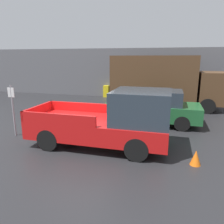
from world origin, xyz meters
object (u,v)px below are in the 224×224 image
(pickup_truck, at_px, (112,121))
(delivery_truck, at_px, (162,80))
(parking_sign, at_px, (13,108))
(car, at_px, (153,107))
(newspaper_box, at_px, (106,91))
(traffic_cone, at_px, (196,158))

(pickup_truck, xyz_separation_m, delivery_truck, (1.42, 7.43, 0.80))
(parking_sign, bearing_deg, delivery_truck, 51.93)
(car, relative_size, newspaper_box, 4.75)
(pickup_truck, height_order, parking_sign, parking_sign)
(parking_sign, distance_m, newspaper_box, 10.25)
(car, xyz_separation_m, delivery_truck, (0.20, 3.99, 0.95))
(pickup_truck, relative_size, newspaper_box, 5.29)
(pickup_truck, relative_size, car, 1.11)
(parking_sign, height_order, newspaper_box, parking_sign)
(traffic_cone, bearing_deg, car, 112.17)
(delivery_truck, bearing_deg, pickup_truck, -100.84)
(delivery_truck, relative_size, parking_sign, 3.26)
(pickup_truck, xyz_separation_m, newspaper_box, (-3.29, 10.25, -0.52))
(pickup_truck, bearing_deg, newspaper_box, 107.78)
(newspaper_box, bearing_deg, delivery_truck, -30.91)
(delivery_truck, distance_m, newspaper_box, 5.65)
(pickup_truck, height_order, traffic_cone, pickup_truck)
(car, bearing_deg, newspaper_box, 123.51)
(delivery_truck, xyz_separation_m, newspaper_box, (-4.71, 2.82, -1.32))
(traffic_cone, bearing_deg, parking_sign, 173.70)
(car, xyz_separation_m, traffic_cone, (1.70, -4.16, -0.62))
(traffic_cone, bearing_deg, pickup_truck, 166.13)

